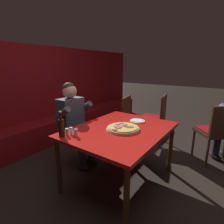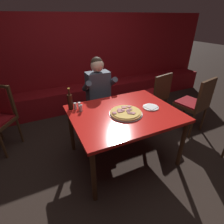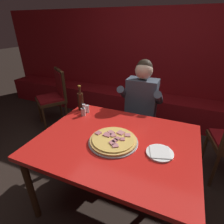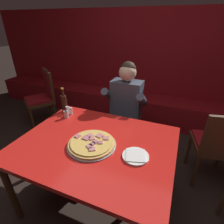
{
  "view_description": "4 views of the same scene",
  "coord_description": "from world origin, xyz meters",
  "px_view_note": "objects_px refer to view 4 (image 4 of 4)",
  "views": [
    {
      "loc": [
        -1.74,
        -1.12,
        1.52
      ],
      "look_at": [
        0.11,
        0.21,
        0.91
      ],
      "focal_mm": 28.0,
      "sensor_mm": 36.0,
      "label": 1
    },
    {
      "loc": [
        -0.99,
        -1.7,
        1.83
      ],
      "look_at": [
        -0.17,
        0.02,
        0.78
      ],
      "focal_mm": 28.0,
      "sensor_mm": 36.0,
      "label": 2
    },
    {
      "loc": [
        0.45,
        -1.16,
        1.65
      ],
      "look_at": [
        -0.18,
        0.32,
        0.83
      ],
      "focal_mm": 28.0,
      "sensor_mm": 36.0,
      "label": 3
    },
    {
      "loc": [
        0.6,
        -1.09,
        1.7
      ],
      "look_at": [
        0.05,
        0.26,
        0.93
      ],
      "focal_mm": 28.0,
      "sensor_mm": 36.0,
      "label": 4
    }
  ],
  "objects_px": {
    "beer_bottle": "(64,103)",
    "dining_chair_by_booth": "(219,143)",
    "shaker_red_pepper_flakes": "(71,111)",
    "shaker_parmesan": "(67,115)",
    "dining_chair_far_right": "(43,95)",
    "shaker_oregano": "(66,115)",
    "main_dining_table": "(96,149)",
    "diner_seated_blue_shirt": "(124,108)",
    "pizza": "(92,143)",
    "shaker_black_pepper": "(67,110)",
    "plate_white_paper": "(136,156)"
  },
  "relations": [
    {
      "from": "beer_bottle",
      "to": "dining_chair_by_booth",
      "type": "xyz_separation_m",
      "value": [
        1.68,
        0.31,
        -0.3
      ]
    },
    {
      "from": "shaker_red_pepper_flakes",
      "to": "shaker_parmesan",
      "type": "relative_size",
      "value": 1.0
    },
    {
      "from": "dining_chair_far_right",
      "to": "dining_chair_by_booth",
      "type": "height_order",
      "value": "dining_chair_far_right"
    },
    {
      "from": "shaker_oregano",
      "to": "dining_chair_by_booth",
      "type": "relative_size",
      "value": 0.09
    },
    {
      "from": "main_dining_table",
      "to": "diner_seated_blue_shirt",
      "type": "distance_m",
      "value": 0.81
    },
    {
      "from": "pizza",
      "to": "shaker_oregano",
      "type": "distance_m",
      "value": 0.58
    },
    {
      "from": "shaker_oregano",
      "to": "shaker_red_pepper_flakes",
      "type": "bearing_deg",
      "value": 84.16
    },
    {
      "from": "shaker_black_pepper",
      "to": "shaker_parmesan",
      "type": "xyz_separation_m",
      "value": [
        0.05,
        -0.09,
        0.0
      ]
    },
    {
      "from": "shaker_red_pepper_flakes",
      "to": "main_dining_table",
      "type": "bearing_deg",
      "value": -35.68
    },
    {
      "from": "shaker_black_pepper",
      "to": "dining_chair_by_booth",
      "type": "bearing_deg",
      "value": 11.78
    },
    {
      "from": "plate_white_paper",
      "to": "beer_bottle",
      "type": "distance_m",
      "value": 1.07
    },
    {
      "from": "main_dining_table",
      "to": "shaker_red_pepper_flakes",
      "type": "distance_m",
      "value": 0.61
    },
    {
      "from": "shaker_black_pepper",
      "to": "dining_chair_by_booth",
      "type": "xyz_separation_m",
      "value": [
        1.63,
        0.34,
        -0.23
      ]
    },
    {
      "from": "shaker_parmesan",
      "to": "shaker_oregano",
      "type": "distance_m",
      "value": 0.01
    },
    {
      "from": "pizza",
      "to": "shaker_parmesan",
      "type": "bearing_deg",
      "value": 146.21
    },
    {
      "from": "pizza",
      "to": "shaker_red_pepper_flakes",
      "type": "bearing_deg",
      "value": 140.18
    },
    {
      "from": "main_dining_table",
      "to": "pizza",
      "type": "height_order",
      "value": "pizza"
    },
    {
      "from": "plate_white_paper",
      "to": "shaker_parmesan",
      "type": "xyz_separation_m",
      "value": [
        -0.87,
        0.32,
        0.03
      ]
    },
    {
      "from": "beer_bottle",
      "to": "shaker_black_pepper",
      "type": "height_order",
      "value": "beer_bottle"
    },
    {
      "from": "beer_bottle",
      "to": "shaker_black_pepper",
      "type": "xyz_separation_m",
      "value": [
        0.05,
        -0.03,
        -0.07
      ]
    },
    {
      "from": "plate_white_paper",
      "to": "dining_chair_far_right",
      "type": "distance_m",
      "value": 2.22
    },
    {
      "from": "pizza",
      "to": "shaker_parmesan",
      "type": "distance_m",
      "value": 0.58
    },
    {
      "from": "main_dining_table",
      "to": "shaker_parmesan",
      "type": "distance_m",
      "value": 0.57
    },
    {
      "from": "pizza",
      "to": "shaker_oregano",
      "type": "bearing_deg",
      "value": 147.36
    },
    {
      "from": "main_dining_table",
      "to": "shaker_parmesan",
      "type": "relative_size",
      "value": 15.71
    },
    {
      "from": "shaker_black_pepper",
      "to": "shaker_oregano",
      "type": "relative_size",
      "value": 1.0
    },
    {
      "from": "shaker_parmesan",
      "to": "diner_seated_blue_shirt",
      "type": "relative_size",
      "value": 0.07
    },
    {
      "from": "main_dining_table",
      "to": "dining_chair_far_right",
      "type": "relative_size",
      "value": 1.38
    },
    {
      "from": "shaker_black_pepper",
      "to": "dining_chair_by_booth",
      "type": "distance_m",
      "value": 1.68
    },
    {
      "from": "beer_bottle",
      "to": "dining_chair_far_right",
      "type": "relative_size",
      "value": 0.3
    },
    {
      "from": "diner_seated_blue_shirt",
      "to": "plate_white_paper",
      "type": "bearing_deg",
      "value": -65.83
    },
    {
      "from": "pizza",
      "to": "shaker_red_pepper_flakes",
      "type": "height_order",
      "value": "shaker_red_pepper_flakes"
    },
    {
      "from": "plate_white_paper",
      "to": "dining_chair_by_booth",
      "type": "distance_m",
      "value": 1.05
    },
    {
      "from": "main_dining_table",
      "to": "pizza",
      "type": "relative_size",
      "value": 3.22
    },
    {
      "from": "beer_bottle",
      "to": "shaker_red_pepper_flakes",
      "type": "distance_m",
      "value": 0.13
    },
    {
      "from": "shaker_red_pepper_flakes",
      "to": "shaker_parmesan",
      "type": "xyz_separation_m",
      "value": [
        -0.0,
        -0.08,
        0.0
      ]
    },
    {
      "from": "pizza",
      "to": "shaker_oregano",
      "type": "relative_size",
      "value": 4.89
    },
    {
      "from": "main_dining_table",
      "to": "shaker_oregano",
      "type": "bearing_deg",
      "value": 152.04
    },
    {
      "from": "diner_seated_blue_shirt",
      "to": "dining_chair_far_right",
      "type": "relative_size",
      "value": 1.3
    },
    {
      "from": "shaker_red_pepper_flakes",
      "to": "dining_chair_far_right",
      "type": "xyz_separation_m",
      "value": [
        -1.06,
        0.69,
        -0.22
      ]
    },
    {
      "from": "shaker_black_pepper",
      "to": "diner_seated_blue_shirt",
      "type": "height_order",
      "value": "diner_seated_blue_shirt"
    },
    {
      "from": "pizza",
      "to": "beer_bottle",
      "type": "height_order",
      "value": "beer_bottle"
    },
    {
      "from": "dining_chair_far_right",
      "to": "beer_bottle",
      "type": "bearing_deg",
      "value": -34.47
    },
    {
      "from": "shaker_black_pepper",
      "to": "main_dining_table",
      "type": "bearing_deg",
      "value": -33.66
    },
    {
      "from": "shaker_parmesan",
      "to": "diner_seated_blue_shirt",
      "type": "bearing_deg",
      "value": 48.2
    },
    {
      "from": "plate_white_paper",
      "to": "diner_seated_blue_shirt",
      "type": "relative_size",
      "value": 0.16
    },
    {
      "from": "pizza",
      "to": "beer_bottle",
      "type": "relative_size",
      "value": 1.44
    },
    {
      "from": "plate_white_paper",
      "to": "dining_chair_far_right",
      "type": "xyz_separation_m",
      "value": [
        -1.92,
        1.08,
        -0.19
      ]
    },
    {
      "from": "dining_chair_far_right",
      "to": "dining_chair_by_booth",
      "type": "distance_m",
      "value": 2.65
    },
    {
      "from": "shaker_oregano",
      "to": "pizza",
      "type": "bearing_deg",
      "value": -32.64
    }
  ]
}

